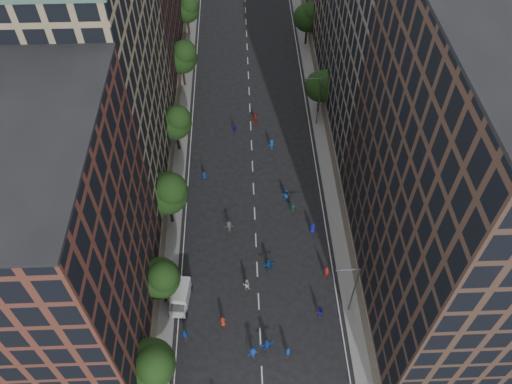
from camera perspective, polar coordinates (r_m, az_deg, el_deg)
The scene contains 36 objects.
ground at distance 77.55m, azimuth -0.50°, elevation 5.11°, with size 240.00×240.00×0.00m, color black.
sidewalk_left at distance 83.70m, azimuth -9.00°, elevation 8.45°, with size 4.00×105.00×0.15m, color slate.
sidewalk_right at distance 84.11m, azimuth 7.63°, elevation 8.88°, with size 4.00×105.00×0.15m, color slate.
bldg_left_a at distance 50.42m, azimuth -21.77°, elevation -6.64°, with size 14.00×22.00×30.00m, color #5B2D22.
bldg_left_b at distance 65.13m, azimuth -17.81°, elevation 12.11°, with size 14.00×26.00×34.00m, color #92805F.
bldg_left_c at distance 85.61m, azimuth -14.63°, elevation 19.90°, with size 14.00×20.00×28.00m, color #5B2D22.
bldg_right_a at distance 51.50m, azimuth 21.95°, elevation 0.26°, with size 14.00×30.00×36.00m, color #453025.
bldg_right_b at distance 73.33m, azimuth 15.00°, elevation 16.83°, with size 14.00×28.00×33.00m, color #6D635A.
tree_left_0 at distance 52.77m, azimuth -11.92°, elevation -18.70°, with size 5.20×5.20×8.83m.
tree_left_1 at distance 57.56m, azimuth -10.88°, elevation -9.60°, with size 4.80×4.80×8.21m.
tree_left_2 at distance 63.90m, azimuth -10.03°, elevation 0.01°, with size 5.60×5.60×9.45m.
tree_left_3 at distance 74.12m, azimuth -9.15°, elevation 7.97°, with size 5.00×5.00×8.58m.
tree_left_4 at distance 86.57m, azimuth -8.43°, elevation 15.12°, with size 5.40×5.40×9.08m.
tree_left_5 at distance 100.39m, azimuth -7.85°, elevation 20.06°, with size 4.80×4.80×8.33m.
tree_right_a at distance 80.83m, azimuth 7.57°, elevation 12.04°, with size 5.00×5.00×8.39m.
tree_right_b at distance 97.15m, azimuth 6.06°, elevation 19.37°, with size 5.20×5.20×8.83m.
streetlamp_near at distance 57.36m, azimuth 10.98°, elevation -10.70°, with size 2.64×0.22×9.06m.
streetlamp_far at distance 78.74m, azimuth 7.05°, elevation 10.51°, with size 2.64×0.22×9.06m.
cargo_van at distance 60.97m, azimuth -8.65°, elevation -11.73°, with size 2.58×4.63×2.36m.
skater_1 at distance 57.82m, azimuth 3.65°, elevation -17.81°, with size 0.65×0.42×1.77m, color navy.
skater_2 at distance 60.24m, azimuth 7.25°, elevation -13.42°, with size 0.86×0.67×1.77m, color #121293.
skater_3 at distance 57.58m, azimuth -0.34°, elevation -17.94°, with size 1.25×0.72×1.94m, color navy.
skater_4 at distance 59.07m, azimuth -8.11°, elevation -15.88°, with size 1.03×0.43×1.76m, color blue.
skater_5 at distance 57.96m, azimuth 1.28°, elevation -17.11°, with size 1.78×0.57×1.92m, color #164AB8.
skater_6 at distance 59.40m, azimuth -3.80°, elevation -14.56°, with size 0.81×0.53×1.67m, color maroon.
skater_7 at distance 63.00m, azimuth 8.03°, elevation -9.02°, with size 0.66×0.43×1.82m, color #A2241B.
skater_8 at distance 61.43m, azimuth -1.07°, elevation -10.53°, with size 0.93×0.73×1.92m, color #B8B8B4.
skater_9 at distance 66.39m, azimuth -3.09°, elevation -3.97°, with size 1.19×0.68×1.84m, color #414146.
skater_10 at distance 68.39m, azimuth 4.24°, elevation -1.91°, with size 1.04×0.43×1.78m, color #216E42.
skater_11 at distance 62.85m, azimuth 1.49°, elevation -8.37°, with size 1.79×0.57×1.94m, color #124897.
skater_12 at distance 66.63m, azimuth 6.49°, elevation -4.11°, with size 0.86×0.56×1.76m, color #1416A7.
skater_13 at distance 72.54m, azimuth -5.96°, elevation 1.78°, with size 0.62×0.41×1.70m, color #142CA8.
skater_14 at distance 69.82m, azimuth 3.45°, elevation -0.35°, with size 0.91×0.71×1.88m, color blue.
skater_15 at distance 76.63m, azimuth 1.78°, elevation 5.38°, with size 1.20×0.69×1.87m, color #134A9E.
skater_16 at distance 79.48m, azimuth -2.43°, elevation 7.20°, with size 0.96×0.40×1.64m, color #191295.
skater_17 at distance 81.43m, azimuth -0.12°, elevation 8.44°, with size 1.44×0.46×1.55m, color #A5211B.
Camera 1 is at (-1.40, -15.57, 54.08)m, focal length 35.00 mm.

